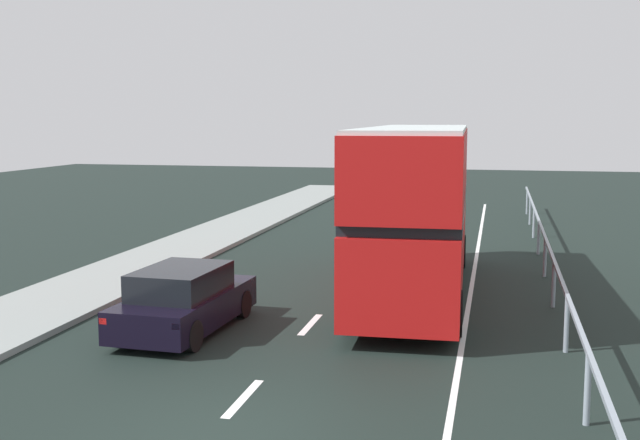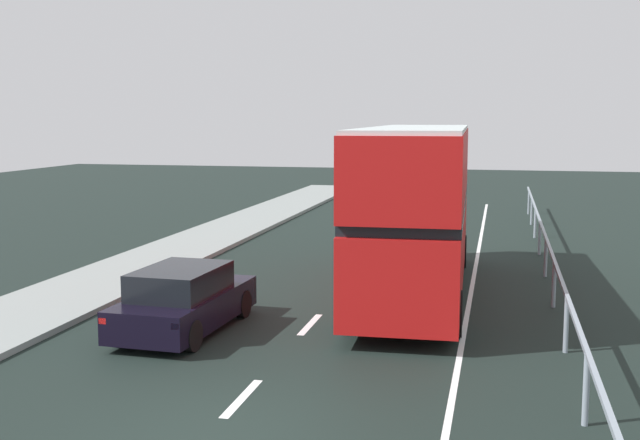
% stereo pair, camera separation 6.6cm
% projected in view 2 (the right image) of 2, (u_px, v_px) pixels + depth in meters
% --- Properties ---
extents(ground_plane, '(73.39, 120.00, 0.10)m').
position_uv_depth(ground_plane, '(214.00, 431.00, 11.83)').
color(ground_plane, black).
extents(lane_paint_markings, '(3.54, 46.00, 0.01)m').
position_uv_depth(lane_paint_markings, '(421.00, 302.00, 19.86)').
color(lane_paint_markings, silver).
rests_on(lane_paint_markings, ground).
extents(bridge_side_railing, '(0.10, 42.00, 1.16)m').
position_uv_depth(bridge_side_railing, '(555.00, 270.00, 19.20)').
color(bridge_side_railing, gray).
rests_on(bridge_side_railing, ground).
extents(double_decker_bus_red, '(2.82, 10.98, 4.37)m').
position_uv_depth(double_decker_bus_red, '(417.00, 206.00, 20.44)').
color(double_decker_bus_red, red).
rests_on(double_decker_bus_red, ground).
extents(hatchback_car_near, '(1.95, 4.27, 1.43)m').
position_uv_depth(hatchback_car_near, '(184.00, 300.00, 17.09)').
color(hatchback_car_near, black).
rests_on(hatchback_car_near, ground).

